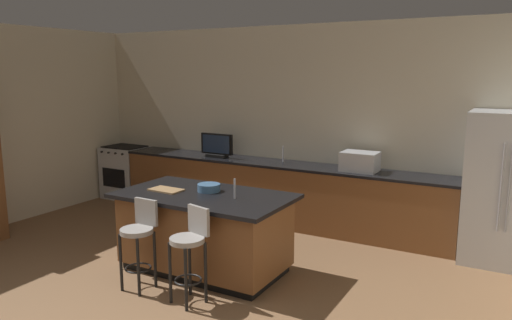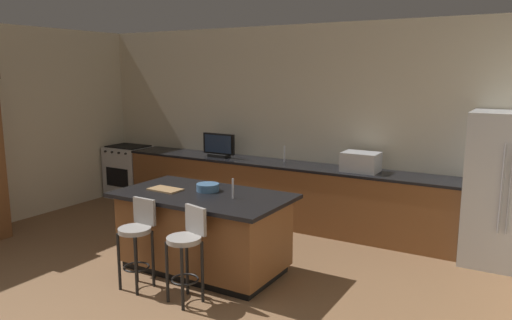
# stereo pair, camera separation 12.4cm
# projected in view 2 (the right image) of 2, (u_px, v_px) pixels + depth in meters

# --- Properties ---
(wall_back) EXTENTS (7.54, 0.12, 2.93)m
(wall_back) POSITION_uv_depth(u_px,v_px,m) (293.00, 124.00, 7.44)
(wall_back) COLOR beige
(wall_back) RESTS_ON ground_plane
(wall_left) EXTENTS (0.12, 4.91, 2.93)m
(wall_left) POSITION_uv_depth(u_px,v_px,m) (12.00, 125.00, 7.31)
(wall_left) COLOR beige
(wall_left) RESTS_ON ground_plane
(counter_back) EXTENTS (5.26, 0.62, 0.92)m
(counter_back) POSITION_uv_depth(u_px,v_px,m) (276.00, 192.00, 7.34)
(counter_back) COLOR brown
(counter_back) RESTS_ON ground_plane
(kitchen_island) EXTENTS (1.97, 1.10, 0.90)m
(kitchen_island) POSITION_uv_depth(u_px,v_px,m) (203.00, 231.00, 5.57)
(kitchen_island) COLOR black
(kitchen_island) RESTS_ON ground_plane
(refrigerator) EXTENTS (0.90, 0.78, 1.81)m
(refrigerator) POSITION_uv_depth(u_px,v_px,m) (508.00, 190.00, 5.65)
(refrigerator) COLOR #B7BABF
(refrigerator) RESTS_ON ground_plane
(range_oven) EXTENTS (0.74, 0.63, 0.94)m
(range_oven) POSITION_uv_depth(u_px,v_px,m) (129.00, 171.00, 8.84)
(range_oven) COLOR #B7BABF
(range_oven) RESTS_ON ground_plane
(microwave) EXTENTS (0.48, 0.36, 0.26)m
(microwave) POSITION_uv_depth(u_px,v_px,m) (361.00, 162.00, 6.58)
(microwave) COLOR #B7BABF
(microwave) RESTS_ON counter_back
(tv_monitor) EXTENTS (0.56, 0.16, 0.38)m
(tv_monitor) POSITION_uv_depth(u_px,v_px,m) (219.00, 146.00, 7.68)
(tv_monitor) COLOR black
(tv_monitor) RESTS_ON counter_back
(sink_faucet_back) EXTENTS (0.02, 0.02, 0.24)m
(sink_faucet_back) POSITION_uv_depth(u_px,v_px,m) (285.00, 154.00, 7.27)
(sink_faucet_back) COLOR #B2B2B7
(sink_faucet_back) RESTS_ON counter_back
(sink_faucet_island) EXTENTS (0.02, 0.02, 0.22)m
(sink_faucet_island) POSITION_uv_depth(u_px,v_px,m) (233.00, 188.00, 5.27)
(sink_faucet_island) COLOR #B2B2B7
(sink_faucet_island) RESTS_ON kitchen_island
(bar_stool_left) EXTENTS (0.34, 0.34, 0.94)m
(bar_stool_left) POSITION_uv_depth(u_px,v_px,m) (137.00, 236.00, 5.09)
(bar_stool_left) COLOR gray
(bar_stool_left) RESTS_ON ground_plane
(bar_stool_right) EXTENTS (0.35, 0.37, 0.95)m
(bar_stool_right) POSITION_uv_depth(u_px,v_px,m) (187.00, 246.00, 4.77)
(bar_stool_right) COLOR gray
(bar_stool_right) RESTS_ON ground_plane
(fruit_bowl) EXTENTS (0.26, 0.26, 0.09)m
(fruit_bowl) POSITION_uv_depth(u_px,v_px,m) (208.00, 187.00, 5.61)
(fruit_bowl) COLOR #3F668C
(fruit_bowl) RESTS_ON kitchen_island
(cutting_board) EXTENTS (0.39, 0.24, 0.02)m
(cutting_board) POSITION_uv_depth(u_px,v_px,m) (165.00, 189.00, 5.65)
(cutting_board) COLOR #A87F51
(cutting_board) RESTS_ON kitchen_island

